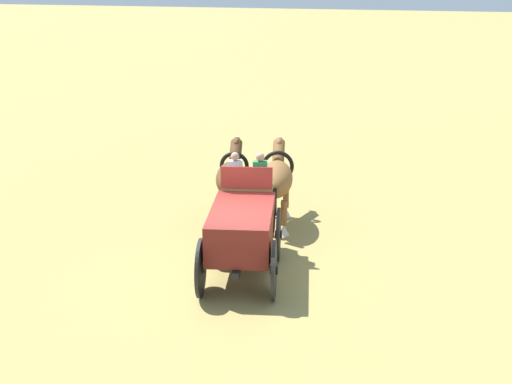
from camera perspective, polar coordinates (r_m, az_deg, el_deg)
The scene contains 4 objects.
ground_plane at distance 17.32m, azimuth -1.14°, elevation -6.81°, with size 220.00×220.00×0.00m, color #9E8C4C.
show_wagon at distance 17.01m, azimuth -1.11°, elevation -2.84°, with size 5.88×2.40×2.69m.
draft_horse_near at distance 20.41m, azimuth -1.98°, elevation 1.10°, with size 3.01×1.22×2.22m.
draft_horse_off at distance 20.29m, azimuth 1.67°, elevation 1.04°, with size 3.19×1.34×2.23m.
Camera 1 is at (-15.08, -4.51, 7.21)m, focal length 49.53 mm.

